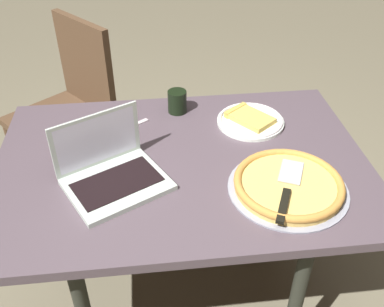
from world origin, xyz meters
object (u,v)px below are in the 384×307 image
(laptop, at_px, (111,171))
(pizza_tray, at_px, (288,185))
(pizza_plate, at_px, (250,120))
(table_knife, at_px, (120,131))
(dining_table, at_px, (182,177))
(chair_near, at_px, (71,102))
(drink_cup, at_px, (177,101))

(laptop, distance_m, pizza_tray, 0.57)
(pizza_plate, height_order, table_knife, pizza_plate)
(laptop, distance_m, pizza_plate, 0.60)
(pizza_plate, distance_m, pizza_tray, 0.40)
(laptop, height_order, pizza_tray, laptop)
(dining_table, height_order, chair_near, chair_near)
(laptop, height_order, drink_cup, laptop)
(pizza_plate, xyz_separation_m, pizza_tray, (-0.03, 0.40, 0.01))
(table_knife, bearing_deg, chair_near, -65.94)
(drink_cup, bearing_deg, pizza_tray, 120.57)
(pizza_tray, bearing_deg, drink_cup, -59.43)
(pizza_plate, xyz_separation_m, table_knife, (0.51, 0.00, -0.01))
(dining_table, bearing_deg, drink_cup, -92.27)
(pizza_plate, relative_size, pizza_tray, 0.68)
(table_knife, distance_m, drink_cup, 0.27)
(pizza_plate, distance_m, drink_cup, 0.30)
(laptop, relative_size, table_knife, 2.06)
(pizza_tray, relative_size, drink_cup, 4.19)
(chair_near, bearing_deg, drink_cup, 135.23)
(pizza_tray, xyz_separation_m, chair_near, (0.82, -1.03, -0.24))
(pizza_plate, bearing_deg, laptop, 29.09)
(pizza_plate, height_order, chair_near, chair_near)
(pizza_tray, bearing_deg, chair_near, -51.43)
(dining_table, height_order, laptop, laptop)
(dining_table, xyz_separation_m, pizza_tray, (-0.32, 0.19, 0.10))
(pizza_tray, relative_size, table_knife, 2.05)
(table_knife, bearing_deg, dining_table, 137.07)
(dining_table, relative_size, pizza_plate, 4.95)
(dining_table, relative_size, chair_near, 1.36)
(chair_near, bearing_deg, laptop, 106.04)
(dining_table, bearing_deg, laptop, 19.71)
(table_knife, relative_size, chair_near, 0.20)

